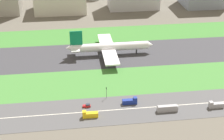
# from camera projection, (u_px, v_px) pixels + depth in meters

# --- Properties ---
(ground_plane) EXTENTS (800.00, 800.00, 0.00)m
(ground_plane) POSITION_uv_depth(u_px,v_px,m) (102.00, 55.00, 251.47)
(ground_plane) COLOR #5B564C
(runway) EXTENTS (280.00, 46.00, 0.10)m
(runway) POSITION_uv_depth(u_px,v_px,m) (102.00, 55.00, 251.45)
(runway) COLOR #38383D
(runway) RESTS_ON ground_plane
(grass_median_north) EXTENTS (280.00, 36.00, 0.10)m
(grass_median_north) POSITION_uv_depth(u_px,v_px,m) (97.00, 35.00, 287.54)
(grass_median_north) COLOR #3D7A33
(grass_median_north) RESTS_ON ground_plane
(grass_median_south) EXTENTS (280.00, 36.00, 0.10)m
(grass_median_south) POSITION_uv_depth(u_px,v_px,m) (109.00, 82.00, 215.36)
(grass_median_south) COLOR #427F38
(grass_median_south) RESTS_ON ground_plane
(highway) EXTENTS (280.00, 28.00, 0.10)m
(highway) POSITION_uv_depth(u_px,v_px,m) (116.00, 110.00, 187.19)
(highway) COLOR #4C4C4F
(highway) RESTS_ON ground_plane
(highway_centerline) EXTENTS (266.00, 0.50, 0.01)m
(highway_centerline) POSITION_uv_depth(u_px,v_px,m) (116.00, 110.00, 187.16)
(highway_centerline) COLOR silver
(highway_centerline) RESTS_ON highway
(airliner) EXTENTS (65.00, 56.00, 19.70)m
(airliner) POSITION_uv_depth(u_px,v_px,m) (108.00, 47.00, 249.14)
(airliner) COLOR white
(airliner) RESTS_ON runway
(car_0) EXTENTS (4.40, 1.80, 2.00)m
(car_0) POSITION_uv_depth(u_px,v_px,m) (87.00, 106.00, 189.35)
(car_0) COLOR #B2191E
(car_0) RESTS_ON highway
(bus_0) EXTENTS (11.60, 2.50, 3.50)m
(bus_0) POSITION_uv_depth(u_px,v_px,m) (167.00, 108.00, 185.19)
(bus_0) COLOR #99999E
(bus_0) RESTS_ON highway
(truck_2) EXTENTS (8.40, 2.50, 4.00)m
(truck_2) POSITION_uv_depth(u_px,v_px,m) (216.00, 105.00, 188.48)
(truck_2) COLOR #99999E
(truck_2) RESTS_ON highway
(truck_0) EXTENTS (8.40, 2.50, 4.00)m
(truck_0) POSITION_uv_depth(u_px,v_px,m) (130.00, 101.00, 191.86)
(truck_0) COLOR navy
(truck_0) RESTS_ON highway
(truck_1) EXTENTS (8.40, 2.50, 4.00)m
(truck_1) POSITION_uv_depth(u_px,v_px,m) (90.00, 115.00, 180.31)
(truck_1) COLOR yellow
(truck_1) RESTS_ON highway
(traffic_light) EXTENTS (0.36, 0.50, 7.20)m
(traffic_light) POSITION_uv_depth(u_px,v_px,m) (106.00, 92.00, 196.23)
(traffic_light) COLOR #4C4C51
(traffic_light) RESTS_ON highway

